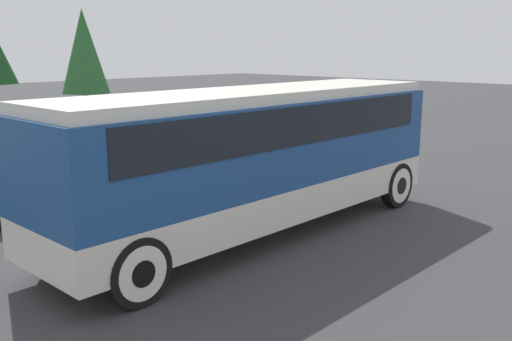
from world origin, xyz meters
name	(u,v)px	position (x,y,z in m)	size (l,w,h in m)	color
ground_plane	(256,233)	(0.00, 0.00, 0.00)	(120.00, 120.00, 0.00)	#38383A
tour_bus	(259,147)	(0.10, 0.00, 1.96)	(10.23, 2.62, 3.24)	silver
tree_center	(84,52)	(7.22, 19.33, 3.93)	(2.50, 2.50, 6.15)	brown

